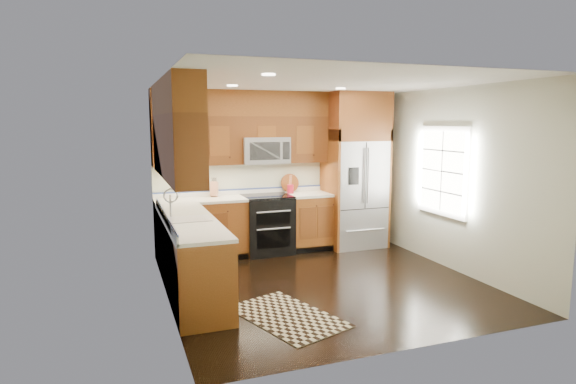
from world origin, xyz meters
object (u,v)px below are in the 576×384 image
object	(u,v)px
refrigerator	(355,170)
knife_block	(214,189)
range	(267,224)
rug	(287,316)
utensil_crock	(290,187)

from	to	relation	value
refrigerator	knife_block	world-z (taller)	refrigerator
range	rug	size ratio (longest dim) A/B	0.72
refrigerator	knife_block	distance (m)	2.39
refrigerator	rug	size ratio (longest dim) A/B	1.98
knife_block	utensil_crock	distance (m)	1.25
rug	utensil_crock	xyz separation A→B (m)	(1.02, 2.67, 1.04)
range	utensil_crock	xyz separation A→B (m)	(0.44, 0.12, 0.58)
rug	utensil_crock	bearing A→B (deg)	50.26
rug	knife_block	size ratio (longest dim) A/B	4.41
refrigerator	utensil_crock	xyz separation A→B (m)	(-1.11, 0.16, -0.26)
range	utensil_crock	size ratio (longest dim) A/B	3.07
rug	utensil_crock	world-z (taller)	utensil_crock
refrigerator	rug	xyz separation A→B (m)	(-2.13, -2.52, -1.30)
range	refrigerator	size ratio (longest dim) A/B	0.36
utensil_crock	refrigerator	bearing A→B (deg)	-7.99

